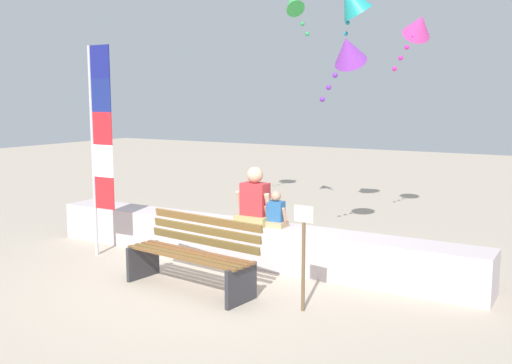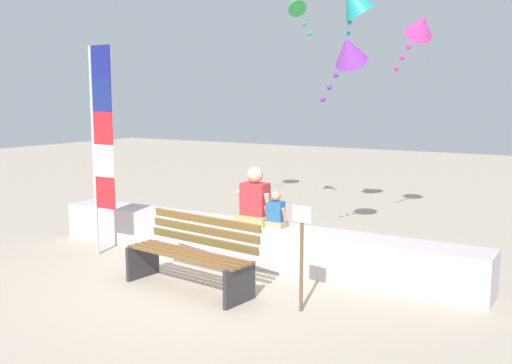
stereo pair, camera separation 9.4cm
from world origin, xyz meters
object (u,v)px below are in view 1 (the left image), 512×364
object	(u,v)px
park_bench	(193,255)
sign_post	(304,249)
kite_green	(293,4)
kite_teal	(351,0)
kite_purple	(348,51)
person_adult	(255,202)
kite_magenta	(419,26)
flag_banner	(99,137)
person_child	(276,213)

from	to	relation	value
park_bench	sign_post	distance (m)	1.55
kite_green	kite_teal	distance (m)	1.10
kite_purple	kite_green	bearing A→B (deg)	137.63
person_adult	kite_teal	size ratio (longest dim) A/B	0.86
park_bench	kite_magenta	size ratio (longest dim) A/B	1.72
kite_purple	sign_post	distance (m)	3.58
kite_green	person_adult	bearing A→B (deg)	-72.56
park_bench	kite_green	bearing A→B (deg)	100.81
person_adult	kite_teal	xyz separation A→B (m)	(0.19, 3.00, 3.15)
park_bench	kite_teal	distance (m)	5.65
kite_teal	person_adult	bearing A→B (deg)	-93.59
flag_banner	kite_teal	distance (m)	5.02
kite_green	sign_post	world-z (taller)	kite_green
kite_teal	kite_magenta	bearing A→B (deg)	7.94
flag_banner	kite_teal	world-z (taller)	kite_teal
person_adult	kite_magenta	size ratio (longest dim) A/B	0.77
kite_magenta	kite_purple	bearing A→B (deg)	-106.05
kite_magenta	sign_post	size ratio (longest dim) A/B	0.89
flag_banner	kite_purple	size ratio (longest dim) A/B	2.89
park_bench	flag_banner	world-z (taller)	flag_banner
kite_purple	sign_post	world-z (taller)	kite_purple
person_child	sign_post	distance (m)	1.71
kite_green	kite_magenta	bearing A→B (deg)	6.61
person_child	kite_teal	world-z (taller)	kite_teal
flag_banner	kite_green	world-z (taller)	kite_green
person_child	kite_teal	size ratio (longest dim) A/B	0.53
park_bench	sign_post	xyz separation A→B (m)	(1.52, -0.01, 0.29)
kite_magenta	sign_post	world-z (taller)	kite_magenta
kite_green	sign_post	size ratio (longest dim) A/B	0.70
person_adult	kite_purple	world-z (taller)	kite_purple
park_bench	kite_teal	size ratio (longest dim) A/B	1.92
person_child	kite_green	bearing A→B (deg)	113.26
person_adult	kite_magenta	distance (m)	4.35
kite_green	kite_purple	world-z (taller)	kite_green
flag_banner	sign_post	xyz separation A→B (m)	(3.58, -0.52, -1.07)
park_bench	kite_magenta	bearing A→B (deg)	72.06
kite_teal	sign_post	xyz separation A→B (m)	(1.22, -4.33, -3.34)
park_bench	kite_purple	size ratio (longest dim) A/B	1.70
person_child	kite_green	world-z (taller)	kite_green
kite_purple	person_child	bearing A→B (deg)	-109.87
person_child	kite_magenta	world-z (taller)	kite_magenta
flag_banner	kite_teal	size ratio (longest dim) A/B	3.26
person_child	kite_magenta	size ratio (longest dim) A/B	0.47
person_child	kite_green	distance (m)	4.56
kite_purple	kite_magenta	distance (m)	1.98
person_adult	person_child	size ratio (longest dim) A/B	1.63
flag_banner	kite_teal	bearing A→B (deg)	58.23
kite_purple	kite_teal	xyz separation A→B (m)	(-0.63, 1.68, 1.01)
kite_teal	flag_banner	bearing A→B (deg)	-121.77
park_bench	kite_purple	distance (m)	3.83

